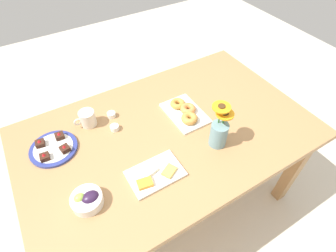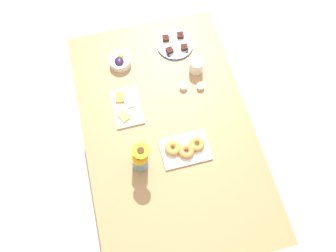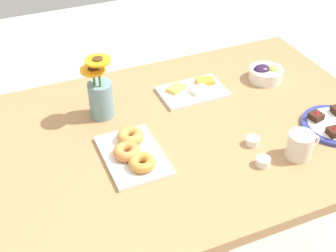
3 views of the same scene
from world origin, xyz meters
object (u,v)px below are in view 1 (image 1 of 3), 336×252
coffee_mug (87,118)px  jam_cup_berry (115,127)px  dining_table (168,141)px  dessert_plate (54,148)px  flower_vase (219,132)px  croissant_platter (185,112)px  jam_cup_honey (111,114)px  cheese_platter (155,174)px  grape_bowl (87,200)px

coffee_mug → jam_cup_berry: 0.16m
dining_table → dessert_plate: 0.61m
dessert_plate → flower_vase: 0.85m
croissant_platter → jam_cup_honey: 0.43m
dining_table → cheese_platter: bearing=46.8°
flower_vase → dining_table: bearing=-49.0°
coffee_mug → jam_cup_berry: coffee_mug is taller
coffee_mug → cheese_platter: (-0.16, 0.49, -0.04)m
croissant_platter → jam_cup_berry: (0.40, -0.10, -0.01)m
dessert_plate → coffee_mug: bearing=-159.5°
dining_table → jam_cup_berry: jam_cup_berry is taller
dining_table → coffee_mug: bearing=-37.6°
jam_cup_berry → jam_cup_honey: bearing=-103.3°
cheese_platter → jam_cup_honey: size_ratio=5.42×
croissant_platter → grape_bowl: bearing=20.3°
coffee_mug → croissant_platter: (-0.51, 0.21, -0.03)m
croissant_platter → jam_cup_honey: bearing=-28.7°
dining_table → croissant_platter: size_ratio=5.71×
croissant_platter → coffee_mug: bearing=-22.7°
dining_table → jam_cup_honey: 0.36m
coffee_mug → cheese_platter: coffee_mug is taller
jam_cup_berry → dessert_plate: dessert_plate is taller
croissant_platter → flower_vase: 0.28m
dining_table → dessert_plate: dessert_plate is taller
flower_vase → jam_cup_honey: bearing=-49.7°
jam_cup_honey → dessert_plate: bearing=11.8°
jam_cup_berry → dessert_plate: (0.33, -0.03, -0.00)m
coffee_mug → flower_vase: size_ratio=0.48×
dining_table → flower_vase: flower_vase is taller
coffee_mug → flower_vase: (-0.53, 0.48, 0.04)m
grape_bowl → jam_cup_honey: bearing=-123.2°
croissant_platter → jam_cup_honey: (0.38, -0.21, -0.01)m
grape_bowl → dessert_plate: (0.05, -0.38, -0.02)m
dining_table → jam_cup_berry: size_ratio=33.33×
croissant_platter → dessert_plate: 0.74m
croissant_platter → dessert_plate: (0.73, -0.13, -0.01)m
croissant_platter → dessert_plate: size_ratio=1.16×
grape_bowl → flower_vase: size_ratio=0.55×
dining_table → coffee_mug: size_ratio=13.13×
cheese_platter → dessert_plate: size_ratio=1.08×
jam_cup_honey → coffee_mug: bearing=-3.4°
grape_bowl → cheese_platter: grape_bowl is taller
dining_table → flower_vase: 0.32m
jam_cup_berry → flower_vase: size_ratio=0.19×
jam_cup_honey → flower_vase: 0.62m
coffee_mug → jam_cup_honey: 0.14m
croissant_platter → flower_vase: size_ratio=1.11×
grape_bowl → dessert_plate: size_ratio=0.57×
grape_bowl → jam_cup_berry: grape_bowl is taller
jam_cup_berry → flower_vase: bearing=139.2°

